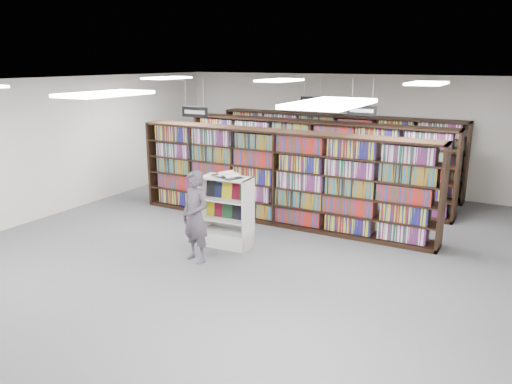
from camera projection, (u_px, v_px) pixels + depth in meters
The scene contains 18 objects.
floor at pixel (232, 251), 9.63m from camera, with size 12.00×12.00×0.00m, color #4F4F54.
ceiling at pixel (230, 82), 8.81m from camera, with size 10.00×12.00×0.10m, color white.
wall_back at pixel (340, 131), 14.30m from camera, with size 10.00×0.10×3.20m, color silver.
wall_left at pixel (47, 148), 11.54m from camera, with size 0.10×12.00×3.20m, color silver.
bookshelf_row_near at pixel (279, 178), 11.05m from camera, with size 7.00×0.60×2.10m.
bookshelf_row_mid at pixel (313, 162), 12.75m from camera, with size 7.00×0.60×2.10m.
bookshelf_row_far at pixel (336, 152), 14.19m from camera, with size 7.00×0.60×2.10m.
aisle_sign_left at pixel (195, 111), 10.52m from camera, with size 0.65×0.02×0.80m.
aisle_sign_right at pixel (362, 110), 10.82m from camera, with size 0.65×0.02×0.80m.
aisle_sign_center at pixel (312, 100), 13.45m from camera, with size 0.65×0.02×0.80m.
troffer_front_center at pixel (105, 94), 6.27m from camera, with size 0.60×1.20×0.04m, color white.
troffer_front_right at pixel (330, 104), 4.88m from camera, with size 0.60×1.20×0.04m, color white.
troffer_back_left at pixel (167, 78), 11.91m from camera, with size 0.60×1.20×0.04m, color white.
troffer_back_center at pixel (280, 80), 10.51m from camera, with size 0.60×1.20×0.04m, color white.
troffer_back_right at pixel (427, 83), 9.12m from camera, with size 0.60×1.20×0.04m, color white.
endcap_display at pixel (227, 222), 9.84m from camera, with size 1.03×0.56×1.40m.
open_book at pixel (227, 175), 9.59m from camera, with size 0.71×0.58×0.13m.
shopper at pixel (195, 217), 8.97m from camera, with size 0.62×0.40×1.69m, color #504B56.
Camera 1 is at (4.73, -7.68, 3.57)m, focal length 35.00 mm.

